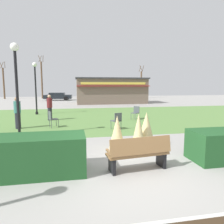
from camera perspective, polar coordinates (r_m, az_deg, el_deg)
ground_plane at (r=5.68m, az=4.94°, el=-16.44°), size 80.00×80.00×0.00m
lawn_patch at (r=15.16m, az=-5.12°, el=-1.38°), size 36.00×12.00×0.01m
park_bench at (r=5.69m, az=7.38°, el=-11.24°), size 1.75×0.72×0.95m
hedge_left at (r=5.79m, az=-21.37°, el=-11.11°), size 2.75×1.10×1.01m
ornamental_grass_behind_left at (r=7.68m, az=9.45°, el=-4.97°), size 0.75×0.75×1.33m
ornamental_grass_behind_right at (r=7.26m, az=7.33°, el=-5.64°), size 0.57×0.57×1.33m
ornamental_grass_behind_center at (r=7.54m, az=1.45°, el=-5.54°), size 0.60×0.60×1.22m
lamppost_mid at (r=9.95m, az=-24.95°, el=8.37°), size 0.36×0.36×4.10m
lamppost_far at (r=17.41m, az=-20.43°, el=7.84°), size 0.36×0.36×4.10m
trash_bin at (r=6.95m, az=28.42°, el=-9.35°), size 0.52×0.52×0.79m
food_kiosk at (r=27.00m, az=-0.23°, el=5.96°), size 9.16×4.28×3.28m
cafe_chair_west at (r=10.75m, az=1.38°, el=-2.10°), size 0.58×0.58×0.89m
cafe_chair_east at (r=11.75m, az=-16.26°, el=-1.59°), size 0.57×0.57×0.89m
cafe_chair_north at (r=14.09m, az=6.57°, el=0.09°), size 0.62×0.62×0.89m
person_strolling at (r=12.02m, az=-24.68°, el=-0.17°), size 0.34×0.34×1.69m
person_standing at (r=14.22m, az=-16.87°, el=1.24°), size 0.34×0.34×1.69m
parked_car_west_slot at (r=33.67m, az=-14.75°, el=4.26°), size 4.35×2.35×1.20m
parked_car_center_slot at (r=33.69m, az=-5.92°, el=4.46°), size 4.32×2.29×1.20m
tree_left_bg at (r=38.86m, az=8.06°, el=7.71°), size 0.91×0.96×5.95m
tree_right_bg at (r=40.51m, az=-27.78°, el=7.22°), size 0.91×0.96×6.37m
tree_center_bg at (r=38.97m, az=-18.86°, el=8.56°), size 0.91×0.96×7.55m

